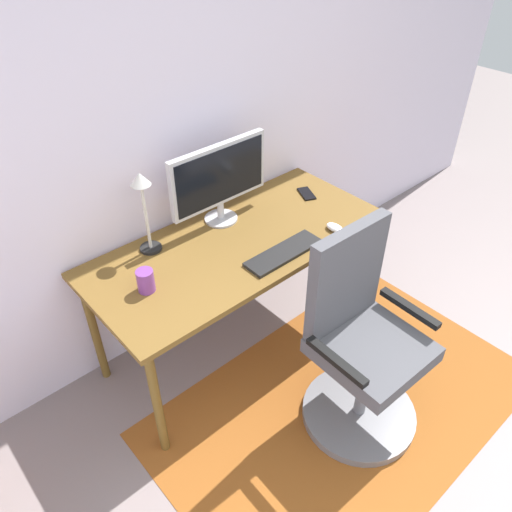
# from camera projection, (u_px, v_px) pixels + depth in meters

# --- Properties ---
(wall_back) EXTENTS (6.00, 0.10, 2.60)m
(wall_back) POSITION_uv_depth(u_px,v_px,m) (171.00, 114.00, 2.46)
(wall_back) COLOR silver
(wall_back) RESTS_ON ground
(area_rug) EXTENTS (1.97, 1.25, 0.01)m
(area_rug) POSITION_uv_depth(u_px,v_px,m) (343.00, 403.00, 2.67)
(area_rug) COLOR brown
(area_rug) RESTS_ON ground
(desk) EXTENTS (1.59, 0.71, 0.74)m
(desk) POSITION_uv_depth(u_px,v_px,m) (239.00, 251.00, 2.62)
(desk) COLOR brown
(desk) RESTS_ON ground
(monitor) EXTENTS (0.59, 0.18, 0.44)m
(monitor) POSITION_uv_depth(u_px,v_px,m) (219.00, 178.00, 2.58)
(monitor) COLOR #B2B2B7
(monitor) RESTS_ON desk
(keyboard) EXTENTS (0.43, 0.13, 0.02)m
(keyboard) POSITION_uv_depth(u_px,v_px,m) (284.00, 253.00, 2.49)
(keyboard) COLOR black
(keyboard) RESTS_ON desk
(computer_mouse) EXTENTS (0.06, 0.10, 0.03)m
(computer_mouse) POSITION_uv_depth(u_px,v_px,m) (335.00, 228.00, 2.65)
(computer_mouse) COLOR white
(computer_mouse) RESTS_ON desk
(coffee_cup) EXTENTS (0.08, 0.08, 0.11)m
(coffee_cup) POSITION_uv_depth(u_px,v_px,m) (146.00, 281.00, 2.25)
(coffee_cup) COLOR #733889
(coffee_cup) RESTS_ON desk
(cell_phone) EXTENTS (0.12, 0.16, 0.01)m
(cell_phone) POSITION_uv_depth(u_px,v_px,m) (306.00, 194.00, 2.95)
(cell_phone) COLOR black
(cell_phone) RESTS_ON desk
(desk_lamp) EXTENTS (0.11, 0.11, 0.43)m
(desk_lamp) POSITION_uv_depth(u_px,v_px,m) (143.00, 200.00, 2.35)
(desk_lamp) COLOR black
(desk_lamp) RESTS_ON desk
(office_chair) EXTENTS (0.58, 0.58, 1.08)m
(office_chair) POSITION_uv_depth(u_px,v_px,m) (360.00, 355.00, 2.38)
(office_chair) COLOR slate
(office_chair) RESTS_ON ground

